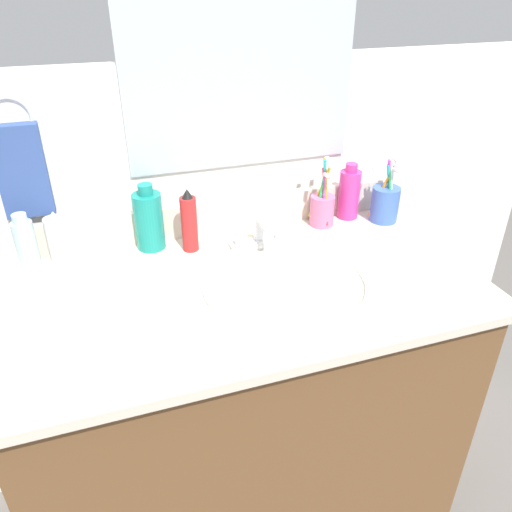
% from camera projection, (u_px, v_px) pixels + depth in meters
% --- Properties ---
extents(ground_plane, '(6.00, 6.00, 0.00)m').
position_uv_depth(ground_plane, '(247.00, 512.00, 1.59)').
color(ground_plane, '#66605B').
extents(vanity_cabinet, '(1.05, 0.54, 0.83)m').
position_uv_depth(vanity_cabinet, '(246.00, 419.00, 1.38)').
color(vanity_cabinet, brown).
rests_on(vanity_cabinet, ground_plane).
extents(countertop, '(1.09, 0.59, 0.02)m').
position_uv_depth(countertop, '(244.00, 289.00, 1.16)').
color(countertop, beige).
rests_on(countertop, vanity_cabinet).
extents(backsplash, '(1.09, 0.02, 0.09)m').
position_uv_depth(backsplash, '(213.00, 217.00, 1.37)').
color(backsplash, beige).
rests_on(backsplash, countertop).
extents(back_wall, '(2.19, 0.04, 1.30)m').
position_uv_depth(back_wall, '(211.00, 283.00, 1.54)').
color(back_wall, white).
rests_on(back_wall, ground_plane).
extents(mirror_panel, '(0.60, 0.01, 0.56)m').
position_uv_depth(mirror_panel, '(241.00, 54.00, 1.22)').
color(mirror_panel, '#B2BCC6').
extents(towel_ring, '(0.10, 0.01, 0.10)m').
position_uv_depth(towel_ring, '(10.00, 118.00, 1.13)').
color(towel_ring, silver).
extents(hand_towel, '(0.11, 0.04, 0.22)m').
position_uv_depth(hand_towel, '(22.00, 171.00, 1.17)').
color(hand_towel, '#334C8C').
extents(sink_basin, '(0.40, 0.40, 0.11)m').
position_uv_depth(sink_basin, '(288.00, 295.00, 1.17)').
color(sink_basin, white).
rests_on(sink_basin, countertop).
extents(faucet, '(0.16, 0.10, 0.08)m').
position_uv_depth(faucet, '(261.00, 236.00, 1.30)').
color(faucet, silver).
rests_on(faucet, countertop).
extents(bottle_lotion_white, '(0.05, 0.05, 0.13)m').
position_uv_depth(bottle_lotion_white, '(59.00, 239.00, 1.22)').
color(bottle_lotion_white, white).
rests_on(bottle_lotion_white, countertop).
extents(bottle_mouthwash_teal, '(0.07, 0.07, 0.17)m').
position_uv_depth(bottle_mouthwash_teal, '(149.00, 220.00, 1.27)').
color(bottle_mouthwash_teal, teal).
rests_on(bottle_mouthwash_teal, countertop).
extents(bottle_gel_clear, '(0.05, 0.05, 0.14)m').
position_uv_depth(bottle_gel_clear, '(26.00, 244.00, 1.19)').
color(bottle_gel_clear, silver).
rests_on(bottle_gel_clear, countertop).
extents(bottle_spray_red, '(0.04, 0.04, 0.17)m').
position_uv_depth(bottle_spray_red, '(189.00, 222.00, 1.26)').
color(bottle_spray_red, red).
rests_on(bottle_spray_red, countertop).
extents(bottle_soap_pink, '(0.06, 0.06, 0.16)m').
position_uv_depth(bottle_soap_pink, '(349.00, 193.00, 1.43)').
color(bottle_soap_pink, '#D8338C').
rests_on(bottle_soap_pink, countertop).
extents(cup_blue_plastic, '(0.08, 0.08, 0.19)m').
position_uv_depth(cup_blue_plastic, '(385.00, 202.00, 1.42)').
color(cup_blue_plastic, '#3F66B7').
rests_on(cup_blue_plastic, countertop).
extents(cup_pink, '(0.07, 0.09, 0.19)m').
position_uv_depth(cup_pink, '(322.00, 207.00, 1.40)').
color(cup_pink, '#D16693').
rests_on(cup_pink, countertop).
extents(soap_bar, '(0.06, 0.04, 0.02)m').
position_uv_depth(soap_bar, '(113.00, 255.00, 1.25)').
color(soap_bar, white).
rests_on(soap_bar, countertop).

